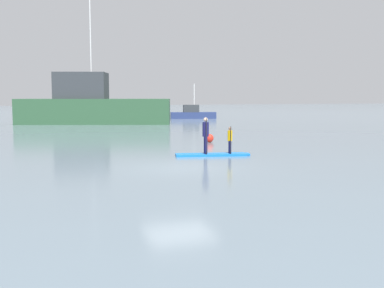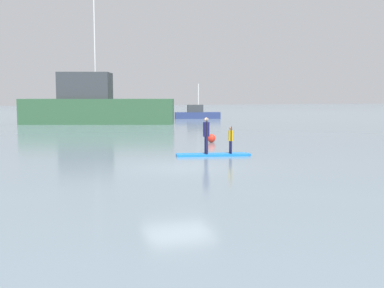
# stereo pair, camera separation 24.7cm
# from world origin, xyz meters

# --- Properties ---
(ground_plane) EXTENTS (240.00, 240.00, 0.00)m
(ground_plane) POSITION_xyz_m (0.00, 0.00, 0.00)
(ground_plane) COLOR slate
(paddleboard_near) EXTENTS (3.30, 1.37, 0.10)m
(paddleboard_near) POSITION_xyz_m (2.45, 2.84, 0.05)
(paddleboard_near) COLOR blue
(paddleboard_near) RESTS_ON ground
(paddler_adult) EXTENTS (0.33, 0.49, 1.58)m
(paddler_adult) POSITION_xyz_m (2.15, 2.91, 1.01)
(paddler_adult) COLOR #19194C
(paddler_adult) RESTS_ON paddleboard_near
(paddler_child_solo) EXTENTS (0.24, 0.40, 1.20)m
(paddler_child_solo) POSITION_xyz_m (3.20, 2.66, 0.75)
(paddler_child_solo) COLOR #19194C
(paddler_child_solo) RESTS_ON paddleboard_near
(fishing_boat_white_large) EXTENTS (14.60, 8.11, 13.44)m
(fishing_boat_white_large) POSITION_xyz_m (0.77, 29.04, 1.70)
(fishing_boat_white_large) COLOR #2D5638
(fishing_boat_white_large) RESTS_ON ground
(motor_boat_small_navy) EXTENTS (5.37, 2.39, 4.03)m
(motor_boat_small_navy) POSITION_xyz_m (13.16, 35.49, 0.58)
(motor_boat_small_navy) COLOR navy
(motor_boat_small_navy) RESTS_ON ground
(mooring_buoy_near) EXTENTS (0.47, 0.47, 0.47)m
(mooring_buoy_near) POSITION_xyz_m (4.58, 8.58, 0.23)
(mooring_buoy_near) COLOR red
(mooring_buoy_near) RESTS_ON ground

